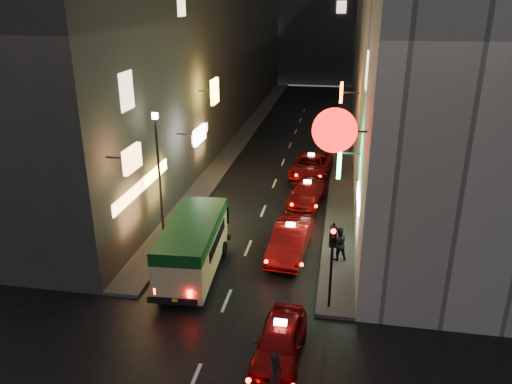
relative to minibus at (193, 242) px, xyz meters
The scene contains 13 objects.
building_left 25.64m from the minibus, 104.55° to the left, with size 7.41×52.00×18.00m.
building_right 26.76m from the minibus, 67.51° to the left, with size 8.06×52.00×18.00m.
sidewalk_left 23.93m from the minibus, 95.81° to the left, with size 1.50×52.00×0.15m, color #4D4B48.
sidewalk_right 24.57m from the minibus, 75.64° to the left, with size 1.50×52.00×0.15m, color #4D4B48.
minibus is the anchor object (origin of this frame).
taxi_near 6.40m from the minibus, 46.94° to the right, with size 2.15×4.75×1.65m.
taxi_second 4.66m from the minibus, 32.81° to the left, with size 2.58×5.43×1.85m.
taxi_third 9.74m from the minibus, 64.74° to the left, with size 2.52×4.88×1.65m.
taxi_far 14.17m from the minibus, 73.55° to the left, with size 2.70×5.44×1.84m.
pedestrian_crossing 7.90m from the minibus, 55.56° to the right, with size 0.60×0.39×1.83m, color black.
pedestrian_sidewalk 6.47m from the minibus, 19.25° to the left, with size 0.67×0.42×1.79m, color black.
traffic_light 6.20m from the minibus, 16.89° to the right, with size 0.26×0.43×3.50m.
lamp_post 4.23m from the minibus, 130.64° to the left, with size 0.28×0.28×6.22m.
Camera 1 is at (4.07, -7.82, 11.19)m, focal length 35.00 mm.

